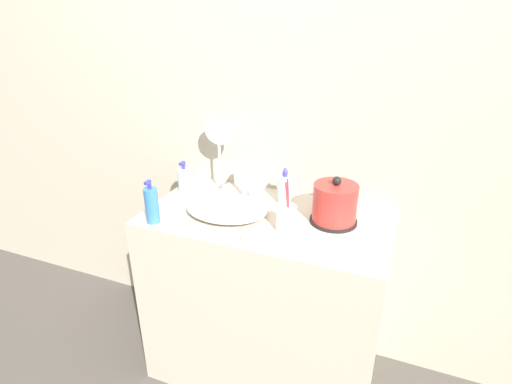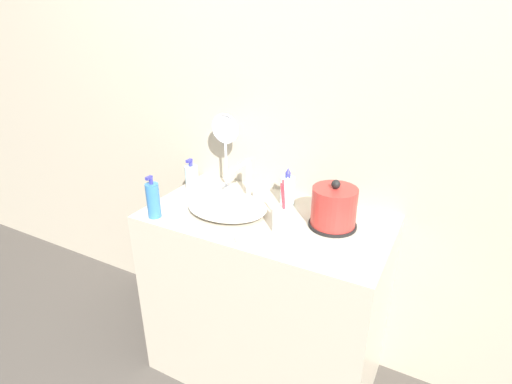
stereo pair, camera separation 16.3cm
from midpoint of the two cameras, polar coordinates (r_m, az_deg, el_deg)
name	(u,v)px [view 2 (the right image)]	position (r m, az deg, el deg)	size (l,w,h in m)	color
wall_back	(298,94)	(1.77, 8.80, 13.66)	(6.00, 0.04, 2.60)	#ADA38E
vanity_counter	(265,298)	(1.89, 3.92, -14.95)	(1.01, 0.55, 0.85)	#B7AD99
sink_basin	(227,206)	(1.68, -1.37, -2.11)	(0.35, 0.28, 0.05)	silver
faucet	(247,177)	(1.77, 1.28, 2.17)	(0.06, 0.17, 0.18)	silver
electric_kettle	(334,209)	(1.59, 13.95, -2.43)	(0.19, 0.19, 0.20)	black
toothbrush_cup	(282,219)	(1.53, 6.81, -3.88)	(0.08, 0.08, 0.23)	silver
lotion_bottle	(192,177)	(1.91, -6.78, 2.13)	(0.06, 0.06, 0.15)	silver
shampoo_bottle	(153,200)	(1.65, -11.78, -1.20)	(0.05, 0.05, 0.18)	#3370B7
mouthwash_bottle	(288,190)	(1.74, 7.21, 0.23)	(0.06, 0.06, 0.17)	silver
soap_dish	(250,238)	(1.48, 2.33, -6.63)	(0.11, 0.11, 0.03)	silver
vanity_mirror	(226,145)	(1.84, -1.84, 6.68)	(0.14, 0.10, 0.36)	silver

